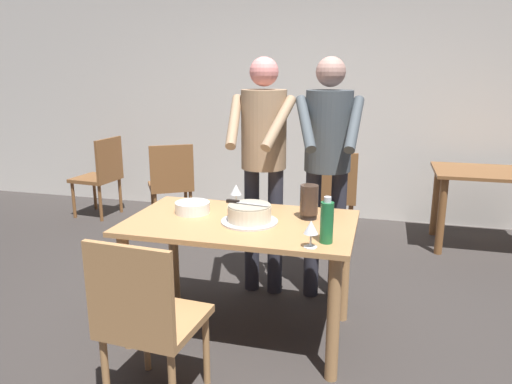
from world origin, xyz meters
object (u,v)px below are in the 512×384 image
background_table (490,188)px  wine_glass_far (236,190)px  plate_stack (193,207)px  chair_near_side (147,317)px  cake_on_platter (249,214)px  hurricane_lamp (309,202)px  wine_glass_near (311,228)px  main_dining_table (241,240)px  person_cutting_cake (263,151)px  background_chair_2 (101,174)px  water_bottle (327,222)px  background_chair_1 (171,182)px  background_chair_0 (332,193)px  cake_knife (238,202)px  person_standing_beside (328,153)px

background_table → wine_glass_far: bearing=-137.9°
plate_stack → chair_near_side: 0.92m
cake_on_platter → hurricane_lamp: 0.37m
wine_glass_near → chair_near_side: (-0.71, -0.45, -0.36)m
main_dining_table → person_cutting_cake: (-0.02, 0.62, 0.45)m
wine_glass_far → background_chair_2: (-2.13, 1.69, -0.36)m
water_bottle → background_chair_1: size_ratio=0.28×
main_dining_table → cake_on_platter: size_ratio=4.02×
wine_glass_near → person_cutting_cake: (-0.49, 0.95, 0.22)m
wine_glass_near → background_chair_0: (-0.11, 2.17, -0.36)m
background_table → plate_stack: bearing=-137.3°
cake_on_platter → wine_glass_far: wine_glass_far is taller
background_table → main_dining_table: bearing=-131.1°
main_dining_table → cake_on_platter: bearing=-18.1°
main_dining_table → hurricane_lamp: 0.48m
cake_knife → wine_glass_near: bearing=-33.9°
plate_stack → hurricane_lamp: bearing=5.5°
cake_on_platter → main_dining_table: bearing=161.9°
hurricane_lamp → background_chair_0: bearing=90.9°
plate_stack → background_chair_0: size_ratio=0.24×
person_standing_beside → background_chair_1: person_standing_beside is taller
wine_glass_near → person_standing_beside: 1.01m
cake_knife → chair_near_side: (-0.22, -0.78, -0.37)m
plate_stack → wine_glass_far: bearing=47.7°
wine_glass_near → background_chair_0: background_chair_0 is taller
cake_knife → background_table: size_ratio=0.27×
person_cutting_cake → plate_stack: bearing=-121.1°
main_dining_table → person_standing_beside: 0.90m
person_cutting_cake → background_table: bearing=38.3°
wine_glass_near → person_cutting_cake: 1.10m
wine_glass_far → hurricane_lamp: hurricane_lamp is taller
main_dining_table → person_standing_beside: (0.44, 0.65, 0.45)m
wine_glass_near → wine_glass_far: (-0.60, 0.65, 0.00)m
wine_glass_far → chair_near_side: 1.16m
hurricane_lamp → background_chair_1: 2.43m
wine_glass_far → background_table: (1.90, 1.72, -0.28)m
cake_knife → background_chair_0: 1.91m
water_bottle → hurricane_lamp: water_bottle is taller
plate_stack → background_chair_0: (0.71, 1.75, -0.29)m
hurricane_lamp → person_standing_beside: (0.05, 0.50, 0.22)m
chair_near_side → background_chair_1: size_ratio=1.00×
plate_stack → hurricane_lamp: size_ratio=1.05×
main_dining_table → hurricane_lamp: (0.39, 0.15, 0.23)m
wine_glass_near → wine_glass_far: same height
main_dining_table → wine_glass_near: (0.48, -0.34, 0.23)m
chair_near_side → background_table: chair_near_side is taller
wine_glass_near → background_table: 2.71m
chair_near_side → background_chair_0: size_ratio=1.00×
background_chair_0 → background_chair_1: size_ratio=1.00×
hurricane_lamp → background_table: bearing=53.7°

